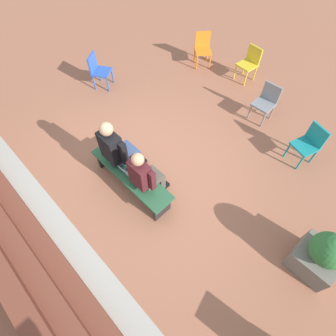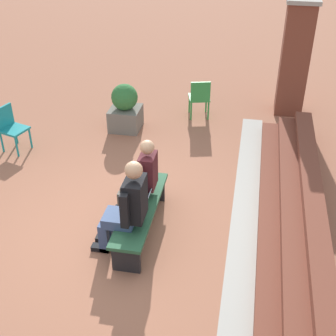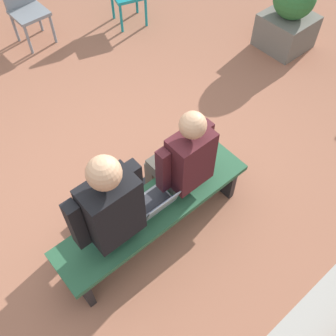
{
  "view_description": "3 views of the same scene",
  "coord_description": "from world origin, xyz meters",
  "px_view_note": "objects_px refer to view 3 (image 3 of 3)",
  "views": [
    {
      "loc": [
        -2.37,
        1.72,
        4.3
      ],
      "look_at": [
        -0.57,
        -0.04,
        0.75
      ],
      "focal_mm": 28.0,
      "sensor_mm": 36.0,
      "label": 1
    },
    {
      "loc": [
        5.02,
        1.72,
        4.42
      ],
      "look_at": [
        -0.27,
        0.71,
        0.98
      ],
      "focal_mm": 50.0,
      "sensor_mm": 36.0,
      "label": 2
    },
    {
      "loc": [
        0.97,
        1.72,
        3.22
      ],
      "look_at": [
        -0.33,
        0.2,
        0.56
      ],
      "focal_mm": 42.0,
      "sensor_mm": 36.0,
      "label": 3
    }
  ],
  "objects_px": {
    "laptop": "(156,203)",
    "planter": "(290,16)",
    "person_student": "(181,161)",
    "plastic_chair_near_bench_left": "(25,6)",
    "person_adult": "(105,209)",
    "bench": "(154,212)"
  },
  "relations": [
    {
      "from": "person_adult",
      "to": "planter",
      "type": "bearing_deg",
      "value": -164.15
    },
    {
      "from": "plastic_chair_near_bench_left",
      "to": "person_adult",
      "type": "bearing_deg",
      "value": 72.77
    },
    {
      "from": "bench",
      "to": "person_student",
      "type": "xyz_separation_m",
      "value": [
        -0.35,
        -0.07,
        0.35
      ]
    },
    {
      "from": "bench",
      "to": "laptop",
      "type": "distance_m",
      "value": 0.15
    },
    {
      "from": "laptop",
      "to": "planter",
      "type": "distance_m",
      "value": 3.24
    },
    {
      "from": "person_student",
      "to": "plastic_chair_near_bench_left",
      "type": "bearing_deg",
      "value": -94.77
    },
    {
      "from": "plastic_chair_near_bench_left",
      "to": "planter",
      "type": "relative_size",
      "value": 0.89
    },
    {
      "from": "laptop",
      "to": "person_student",
      "type": "bearing_deg",
      "value": -166.89
    },
    {
      "from": "bench",
      "to": "planter",
      "type": "xyz_separation_m",
      "value": [
        -3.07,
        -1.06,
        0.08
      ]
    },
    {
      "from": "bench",
      "to": "laptop",
      "type": "bearing_deg",
      "value": 139.64
    },
    {
      "from": "person_adult",
      "to": "planter",
      "type": "distance_m",
      "value": 3.62
    },
    {
      "from": "plastic_chair_near_bench_left",
      "to": "planter",
      "type": "xyz_separation_m",
      "value": [
        -2.45,
        2.29,
        -0.04
      ]
    },
    {
      "from": "plastic_chair_near_bench_left",
      "to": "planter",
      "type": "distance_m",
      "value": 3.35
    },
    {
      "from": "person_adult",
      "to": "laptop",
      "type": "bearing_deg",
      "value": 168.33
    },
    {
      "from": "bench",
      "to": "person_student",
      "type": "bearing_deg",
      "value": -169.31
    },
    {
      "from": "laptop",
      "to": "plastic_chair_near_bench_left",
      "type": "relative_size",
      "value": 0.38
    },
    {
      "from": "person_adult",
      "to": "laptop",
      "type": "height_order",
      "value": "person_adult"
    },
    {
      "from": "bench",
      "to": "planter",
      "type": "bearing_deg",
      "value": -161.04
    },
    {
      "from": "plastic_chair_near_bench_left",
      "to": "bench",
      "type": "bearing_deg",
      "value": 79.47
    },
    {
      "from": "person_adult",
      "to": "planter",
      "type": "height_order",
      "value": "person_adult"
    },
    {
      "from": "person_adult",
      "to": "planter",
      "type": "xyz_separation_m",
      "value": [
        -3.46,
        -0.98,
        -0.31
      ]
    },
    {
      "from": "laptop",
      "to": "planter",
      "type": "height_order",
      "value": "planter"
    }
  ]
}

